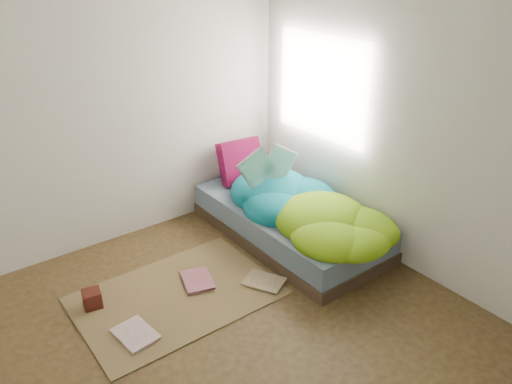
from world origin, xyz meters
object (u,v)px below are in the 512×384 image
at_px(open_book, 269,156).
at_px(bed, 289,222).
at_px(pillow_magenta, 241,161).
at_px(wooden_box, 92,299).
at_px(floor_book_b, 183,283).
at_px(floor_book_a, 121,342).

bearing_deg(open_book, bed, -48.41).
bearing_deg(open_book, pillow_magenta, 90.39).
xyz_separation_m(wooden_box, floor_book_b, (0.72, -0.20, -0.05)).
bearing_deg(floor_book_a, bed, 5.39).
height_order(pillow_magenta, wooden_box, pillow_magenta).
distance_m(wooden_box, floor_book_a, 0.54).
height_order(pillow_magenta, floor_book_a, pillow_magenta).
height_order(bed, open_book, open_book).
xyz_separation_m(open_book, floor_book_a, (-1.85, -0.61, -0.81)).
distance_m(pillow_magenta, floor_book_b, 1.59).
height_order(pillow_magenta, floor_book_b, pillow_magenta).
xyz_separation_m(wooden_box, floor_book_a, (0.00, -0.54, -0.06)).
relative_size(pillow_magenta, floor_book_a, 1.36).
xyz_separation_m(bed, open_book, (-0.12, 0.19, 0.67)).
distance_m(open_book, floor_book_b, 1.42).
relative_size(bed, open_book, 3.90).
xyz_separation_m(bed, floor_book_a, (-1.97, -0.42, -0.14)).
relative_size(bed, floor_book_b, 6.01).
bearing_deg(open_book, wooden_box, -169.16).
bearing_deg(floor_book_a, pillow_magenta, 24.99).
relative_size(wooden_box, floor_book_a, 0.42).
relative_size(wooden_box, floor_book_b, 0.42).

